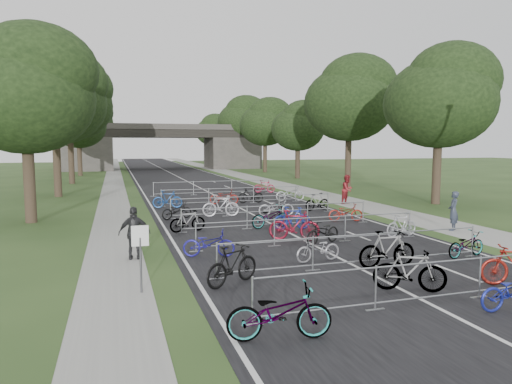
% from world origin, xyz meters
% --- Properties ---
extents(ground, '(200.00, 200.00, 0.00)m').
position_xyz_m(ground, '(0.00, 0.00, 0.00)').
color(ground, '#2C461E').
rests_on(ground, ground).
extents(road, '(11.00, 140.00, 0.01)m').
position_xyz_m(road, '(0.00, 50.00, 0.01)').
color(road, black).
rests_on(road, ground).
extents(sidewalk_right, '(3.00, 140.00, 0.01)m').
position_xyz_m(sidewalk_right, '(8.00, 50.00, 0.01)').
color(sidewalk_right, gray).
rests_on(sidewalk_right, ground).
extents(sidewalk_left, '(2.00, 140.00, 0.01)m').
position_xyz_m(sidewalk_left, '(-7.50, 50.00, 0.01)').
color(sidewalk_left, gray).
rests_on(sidewalk_left, ground).
extents(lane_markings, '(0.12, 140.00, 0.00)m').
position_xyz_m(lane_markings, '(0.00, 50.00, 0.00)').
color(lane_markings, silver).
rests_on(lane_markings, ground).
extents(overpass_bridge, '(31.00, 8.00, 7.05)m').
position_xyz_m(overpass_bridge, '(0.00, 65.00, 3.53)').
color(overpass_bridge, '#3E3C38').
rests_on(overpass_bridge, ground).
extents(park_sign, '(0.45, 0.06, 1.83)m').
position_xyz_m(park_sign, '(-6.80, 3.00, 1.27)').
color(park_sign, '#4C4C51').
rests_on(park_sign, ground).
extents(tree_left_0, '(6.72, 6.72, 10.25)m').
position_xyz_m(tree_left_0, '(-11.39, 15.93, 6.49)').
color(tree_left_0, '#33261C').
rests_on(tree_left_0, ground).
extents(tree_right_0, '(7.17, 7.17, 10.93)m').
position_xyz_m(tree_right_0, '(13.11, 15.93, 6.92)').
color(tree_right_0, '#33261C').
rests_on(tree_right_0, ground).
extents(tree_left_1, '(7.56, 7.56, 11.53)m').
position_xyz_m(tree_left_1, '(-11.39, 27.93, 7.30)').
color(tree_left_1, '#33261C').
rests_on(tree_left_1, ground).
extents(tree_right_1, '(8.18, 8.18, 12.47)m').
position_xyz_m(tree_right_1, '(13.11, 27.93, 7.90)').
color(tree_right_1, '#33261C').
rests_on(tree_right_1, ground).
extents(tree_left_2, '(8.40, 8.40, 12.81)m').
position_xyz_m(tree_left_2, '(-11.39, 39.93, 8.12)').
color(tree_left_2, '#33261C').
rests_on(tree_left_2, ground).
extents(tree_right_2, '(6.16, 6.16, 9.39)m').
position_xyz_m(tree_right_2, '(13.11, 39.93, 5.95)').
color(tree_right_2, '#33261C').
rests_on(tree_right_2, ground).
extents(tree_left_3, '(6.72, 6.72, 10.25)m').
position_xyz_m(tree_left_3, '(-11.39, 51.93, 6.49)').
color(tree_left_3, '#33261C').
rests_on(tree_left_3, ground).
extents(tree_right_3, '(7.17, 7.17, 10.93)m').
position_xyz_m(tree_right_3, '(13.11, 51.93, 6.92)').
color(tree_right_3, '#33261C').
rests_on(tree_right_3, ground).
extents(tree_left_4, '(7.56, 7.56, 11.53)m').
position_xyz_m(tree_left_4, '(-11.39, 63.93, 7.30)').
color(tree_left_4, '#33261C').
rests_on(tree_left_4, ground).
extents(tree_right_4, '(8.18, 8.18, 12.47)m').
position_xyz_m(tree_right_4, '(13.11, 63.93, 7.90)').
color(tree_right_4, '#33261C').
rests_on(tree_right_4, ground).
extents(tree_left_5, '(8.40, 8.40, 12.81)m').
position_xyz_m(tree_left_5, '(-11.39, 75.93, 8.12)').
color(tree_left_5, '#33261C').
rests_on(tree_left_5, ground).
extents(tree_right_5, '(6.16, 6.16, 9.39)m').
position_xyz_m(tree_right_5, '(13.11, 75.93, 5.95)').
color(tree_right_5, '#33261C').
rests_on(tree_right_5, ground).
extents(tree_left_6, '(6.72, 6.72, 10.25)m').
position_xyz_m(tree_left_6, '(-11.39, 87.93, 6.49)').
color(tree_left_6, '#33261C').
rests_on(tree_left_6, ground).
extents(tree_right_6, '(7.17, 7.17, 10.93)m').
position_xyz_m(tree_right_6, '(13.11, 87.93, 6.92)').
color(tree_right_6, '#33261C').
rests_on(tree_right_6, ground).
extents(barrier_row_0, '(9.70, 0.08, 1.10)m').
position_xyz_m(barrier_row_0, '(0.00, 0.00, 0.55)').
color(barrier_row_0, '#919398').
rests_on(barrier_row_0, ground).
extents(barrier_row_1, '(9.70, 0.08, 1.10)m').
position_xyz_m(barrier_row_1, '(0.00, 3.60, 0.55)').
color(barrier_row_1, '#919398').
rests_on(barrier_row_1, ground).
extents(barrier_row_2, '(9.70, 0.08, 1.10)m').
position_xyz_m(barrier_row_2, '(0.00, 7.20, 0.55)').
color(barrier_row_2, '#919398').
rests_on(barrier_row_2, ground).
extents(barrier_row_3, '(9.70, 0.08, 1.10)m').
position_xyz_m(barrier_row_3, '(0.00, 11.00, 0.55)').
color(barrier_row_3, '#919398').
rests_on(barrier_row_3, ground).
extents(barrier_row_4, '(9.70, 0.08, 1.10)m').
position_xyz_m(barrier_row_4, '(0.00, 15.00, 0.55)').
color(barrier_row_4, '#919398').
rests_on(barrier_row_4, ground).
extents(barrier_row_5, '(9.70, 0.08, 1.10)m').
position_xyz_m(barrier_row_5, '(0.00, 20.00, 0.55)').
color(barrier_row_5, '#919398').
rests_on(barrier_row_5, ground).
extents(barrier_row_6, '(9.70, 0.08, 1.10)m').
position_xyz_m(barrier_row_6, '(0.00, 26.00, 0.55)').
color(barrier_row_6, '#919398').
rests_on(barrier_row_6, ground).
extents(bike_0, '(2.26, 1.11, 1.14)m').
position_xyz_m(bike_0, '(-4.30, -0.88, 0.57)').
color(bike_0, '#919398').
rests_on(bike_0, ground).
extents(bike_1, '(1.95, 1.41, 1.16)m').
position_xyz_m(bike_1, '(0.10, 0.95, 0.58)').
color(bike_1, '#919398').
rests_on(bike_1, ground).
extents(bike_4, '(1.93, 1.40, 1.15)m').
position_xyz_m(bike_4, '(-4.30, 2.94, 0.57)').
color(bike_4, black).
rests_on(bike_4, ground).
extents(bike_5, '(1.74, 0.81, 0.88)m').
position_xyz_m(bike_5, '(-0.91, 4.53, 0.44)').
color(bike_5, '#97959C').
rests_on(bike_5, ground).
extents(bike_6, '(2.03, 0.62, 1.21)m').
position_xyz_m(bike_6, '(0.88, 3.20, 0.60)').
color(bike_6, '#919398').
rests_on(bike_6, ground).
extents(bike_7, '(1.82, 0.90, 0.91)m').
position_xyz_m(bike_7, '(4.30, 3.56, 0.46)').
color(bike_7, '#919398').
rests_on(bike_7, ground).
extents(bike_8, '(1.93, 1.14, 0.96)m').
position_xyz_m(bike_8, '(-4.30, 6.30, 0.48)').
color(bike_8, navy).
rests_on(bike_8, ground).
extents(bike_9, '(2.15, 1.41, 1.26)m').
position_xyz_m(bike_9, '(-0.39, 7.95, 0.63)').
color(bike_9, maroon).
rests_on(bike_9, ground).
extents(bike_10, '(2.00, 1.41, 1.00)m').
position_xyz_m(bike_10, '(0.42, 6.93, 0.50)').
color(bike_10, black).
rests_on(bike_10, ground).
extents(bike_11, '(1.75, 0.79, 1.02)m').
position_xyz_m(bike_11, '(4.30, 7.32, 0.51)').
color(bike_11, '#ABACB3').
rests_on(bike_11, ground).
extents(bike_12, '(1.75, 0.83, 1.02)m').
position_xyz_m(bike_12, '(-4.30, 11.11, 0.51)').
color(bike_12, '#919398').
rests_on(bike_12, ground).
extents(bike_13, '(2.12, 1.10, 1.06)m').
position_xyz_m(bike_13, '(-0.39, 10.96, 0.53)').
color(bike_13, '#919398').
rests_on(bike_13, ground).
extents(bike_14, '(1.83, 0.61, 1.08)m').
position_xyz_m(bike_14, '(0.39, 10.17, 0.54)').
color(bike_14, navy).
rests_on(bike_14, ground).
extents(bike_15, '(1.87, 1.01, 0.93)m').
position_xyz_m(bike_15, '(3.91, 11.57, 0.47)').
color(bike_15, maroon).
rests_on(bike_15, ground).
extents(bike_16, '(1.83, 1.17, 0.91)m').
position_xyz_m(bike_16, '(-4.30, 14.84, 0.45)').
color(bike_16, black).
rests_on(bike_16, ground).
extents(bike_17, '(2.08, 0.77, 1.22)m').
position_xyz_m(bike_17, '(-1.90, 14.90, 0.61)').
color(bike_17, '#B6B5BD').
rests_on(bike_17, ground).
extents(bike_18, '(2.04, 0.93, 1.04)m').
position_xyz_m(bike_18, '(1.05, 14.17, 0.52)').
color(bike_18, '#A5A5AD').
rests_on(bike_18, ground).
extents(bike_19, '(1.79, 0.85, 1.04)m').
position_xyz_m(bike_19, '(4.17, 15.56, 0.52)').
color(bike_19, '#919398').
rests_on(bike_19, ground).
extents(bike_20, '(1.90, 0.82, 1.10)m').
position_xyz_m(bike_20, '(-4.30, 19.19, 0.55)').
color(bike_20, navy).
rests_on(bike_20, ground).
extents(bike_21, '(1.99, 1.15, 0.99)m').
position_xyz_m(bike_21, '(-0.53, 19.92, 0.49)').
color(bike_21, maroon).
rests_on(bike_21, ground).
extents(bike_22, '(1.78, 0.52, 1.07)m').
position_xyz_m(bike_22, '(1.35, 20.04, 0.53)').
color(bike_22, black).
rests_on(bike_22, ground).
extents(bike_23, '(2.08, 0.77, 1.09)m').
position_xyz_m(bike_23, '(4.25, 20.19, 0.54)').
color(bike_23, '#B3B5BB').
rests_on(bike_23, ground).
extents(bike_27, '(1.78, 0.94, 1.03)m').
position_xyz_m(bike_27, '(4.30, 26.03, 0.51)').
color(bike_27, maroon).
rests_on(bike_27, ground).
extents(pedestrian_a, '(0.78, 0.75, 1.81)m').
position_xyz_m(pedestrian_a, '(7.41, 7.84, 0.90)').
color(pedestrian_a, '#2D3343').
rests_on(pedestrian_a, ground).
extents(pedestrian_b, '(1.17, 1.08, 1.93)m').
position_xyz_m(pedestrian_b, '(7.36, 17.72, 0.97)').
color(pedestrian_b, maroon).
rests_on(pedestrian_b, ground).
extents(pedestrian_c, '(1.11, 0.55, 1.83)m').
position_xyz_m(pedestrian_c, '(-6.80, 6.72, 0.92)').
color(pedestrian_c, '#242426').
rests_on(pedestrian_c, ground).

